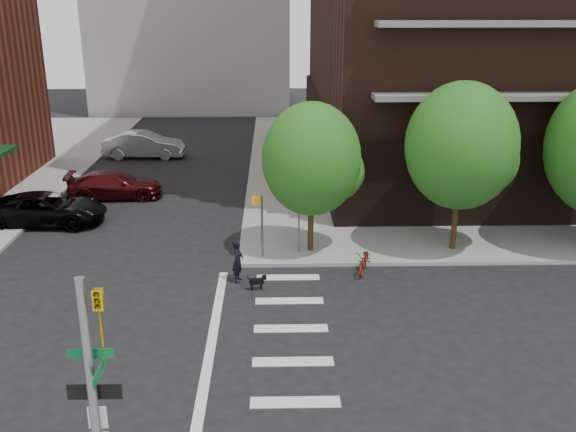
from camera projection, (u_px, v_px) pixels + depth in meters
name	position (u px, v px, depth m)	size (l,w,h in m)	color
ground	(191.00, 363.00, 18.82)	(120.00, 120.00, 0.00)	black
sidewalk_ne	(551.00, 162.00, 41.49)	(39.00, 33.00, 0.15)	gray
crosswalk	(266.00, 362.00, 18.87)	(3.85, 13.00, 0.01)	silver
tree_a	(311.00, 159.00, 25.64)	(4.00, 4.00, 5.90)	#301E11
tree_b	(461.00, 146.00, 25.61)	(4.50, 4.50, 6.65)	#301E11
pedestrian_signal	(270.00, 216.00, 25.76)	(2.18, 0.67, 2.60)	slate
parked_car_black	(47.00, 209.00, 30.11)	(5.45, 2.51, 1.51)	black
parked_car_maroon	(115.00, 185.00, 34.06)	(4.97, 2.02, 1.44)	#420B0D
parked_car_silver	(144.00, 145.00, 42.66)	(5.29, 1.85, 1.74)	#AFB0B7
scooter	(364.00, 260.00, 24.95)	(0.63, 1.82, 0.96)	maroon
dog_walker	(238.00, 261.00, 24.00)	(0.40, 0.61, 1.67)	black
dog	(257.00, 281.00, 23.46)	(0.64, 0.27, 0.53)	black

